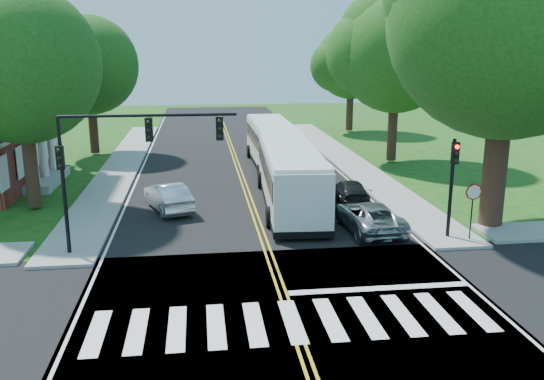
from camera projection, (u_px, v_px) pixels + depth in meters
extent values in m
plane|color=#174511|center=(290.00, 314.00, 18.59)|extent=(140.00, 140.00, 0.00)
cube|color=black|center=(244.00, 185.00, 35.90)|extent=(14.00, 96.00, 0.01)
cube|color=black|center=(290.00, 314.00, 18.58)|extent=(60.00, 12.00, 0.01)
cube|color=gold|center=(240.00, 172.00, 39.75)|extent=(0.36, 70.00, 0.01)
cube|color=silver|center=(139.00, 174.00, 38.91)|extent=(0.12, 70.00, 0.01)
cube|color=silver|center=(336.00, 169.00, 40.60)|extent=(0.12, 70.00, 0.01)
cube|color=silver|center=(292.00, 321.00, 18.10)|extent=(12.60, 3.00, 0.01)
cube|color=silver|center=(379.00, 288.00, 20.56)|extent=(6.60, 0.40, 0.01)
cube|color=gray|center=(122.00, 165.00, 41.59)|extent=(2.60, 40.00, 0.15)
cube|color=gray|center=(346.00, 160.00, 43.65)|extent=(2.60, 40.00, 0.15)
cylinder|color=#321E14|center=(496.00, 162.00, 26.89)|extent=(1.10, 1.10, 6.00)
sphere|color=#2B641D|center=(509.00, 17.00, 25.31)|extent=(10.80, 10.80, 10.80)
cylinder|color=#321E14|center=(31.00, 162.00, 30.01)|extent=(0.70, 0.70, 4.80)
sphere|color=#2B641D|center=(20.00, 64.00, 28.80)|extent=(8.00, 8.00, 8.00)
cylinder|color=#321E14|center=(93.00, 125.00, 45.52)|extent=(0.70, 0.70, 4.40)
sphere|color=#2B641D|center=(89.00, 65.00, 44.39)|extent=(7.60, 7.60, 7.60)
cylinder|color=#321E14|center=(393.00, 127.00, 42.47)|extent=(0.70, 0.70, 5.00)
sphere|color=#2B641D|center=(396.00, 54.00, 41.20)|extent=(8.40, 8.40, 8.40)
cylinder|color=#321E14|center=(350.00, 108.00, 58.06)|extent=(0.70, 0.70, 4.40)
sphere|color=#2B641D|center=(351.00, 62.00, 56.96)|extent=(7.20, 7.20, 7.20)
cube|color=silver|center=(39.00, 114.00, 35.22)|extent=(1.40, 6.00, 0.45)
cube|color=gray|center=(46.00, 180.00, 36.23)|extent=(1.80, 6.00, 0.50)
cylinder|color=silver|center=(33.00, 157.00, 33.67)|extent=(0.50, 0.50, 4.20)
cylinder|color=silver|center=(43.00, 151.00, 35.78)|extent=(0.50, 0.50, 4.20)
cylinder|color=silver|center=(51.00, 145.00, 37.90)|extent=(0.50, 0.50, 4.20)
cylinder|color=black|center=(65.00, 198.00, 23.23)|extent=(0.16, 0.16, 4.60)
cube|color=black|center=(60.00, 158.00, 22.67)|extent=(0.30, 0.22, 0.95)
sphere|color=black|center=(59.00, 151.00, 22.47)|extent=(0.18, 0.18, 0.18)
cylinder|color=black|center=(149.00, 115.00, 22.86)|extent=(7.00, 0.12, 0.12)
cube|color=black|center=(149.00, 130.00, 22.85)|extent=(0.30, 0.22, 0.95)
cube|color=black|center=(220.00, 128.00, 23.20)|extent=(0.30, 0.22, 0.95)
cylinder|color=black|center=(451.00, 188.00, 25.29)|extent=(0.16, 0.16, 4.40)
cube|color=black|center=(455.00, 153.00, 24.76)|extent=(0.30, 0.22, 0.95)
sphere|color=#FF0A05|center=(457.00, 147.00, 24.55)|extent=(0.18, 0.18, 0.18)
cylinder|color=black|center=(471.00, 215.00, 25.17)|extent=(0.06, 0.06, 2.20)
cylinder|color=#A50A07|center=(474.00, 192.00, 24.89)|extent=(0.76, 0.04, 0.76)
cube|color=silver|center=(290.00, 176.00, 30.95)|extent=(3.35, 12.49, 2.88)
cube|color=black|center=(290.00, 167.00, 30.82)|extent=(3.38, 11.63, 1.00)
cube|color=black|center=(280.00, 149.00, 36.89)|extent=(2.57, 0.24, 1.68)
cube|color=orange|center=(280.00, 135.00, 36.66)|extent=(1.78, 0.20, 0.34)
cube|color=black|center=(290.00, 199.00, 31.26)|extent=(3.41, 12.59, 0.31)
cube|color=silver|center=(290.00, 149.00, 30.58)|extent=(3.28, 12.12, 0.23)
cylinder|color=black|center=(305.00, 179.00, 35.27)|extent=(0.39, 1.02, 1.01)
cylinder|color=black|center=(261.00, 180.00, 35.08)|extent=(0.39, 1.02, 1.01)
cylinder|color=black|center=(326.00, 215.00, 27.66)|extent=(0.39, 1.02, 1.01)
cylinder|color=black|center=(269.00, 217.00, 27.47)|extent=(0.39, 1.02, 1.01)
cube|color=silver|center=(273.00, 145.00, 40.78)|extent=(2.67, 12.09, 2.81)
cube|color=black|center=(273.00, 138.00, 40.66)|extent=(2.73, 11.25, 0.97)
cube|color=black|center=(263.00, 129.00, 46.55)|extent=(2.51, 0.11, 1.64)
cube|color=orange|center=(263.00, 117.00, 46.33)|extent=(1.74, 0.11, 0.33)
cube|color=black|center=(273.00, 163.00, 41.08)|extent=(2.72, 12.19, 0.31)
cube|color=silver|center=(273.00, 125.00, 40.43)|extent=(2.62, 11.73, 0.23)
cylinder|color=black|center=(283.00, 150.00, 45.06)|extent=(0.33, 0.98, 0.98)
cylinder|color=black|center=(249.00, 151.00, 44.71)|extent=(0.33, 0.98, 0.98)
cylinder|color=black|center=(301.00, 171.00, 37.67)|extent=(0.33, 0.98, 0.98)
cylinder|color=black|center=(260.00, 172.00, 37.33)|extent=(0.33, 0.98, 0.98)
imported|color=silver|center=(168.00, 197.00, 30.20)|extent=(2.90, 4.71, 1.46)
imported|color=#A7AAAE|center=(369.00, 216.00, 26.86)|extent=(2.52, 5.07, 1.38)
imported|color=black|center=(349.00, 191.00, 32.00)|extent=(1.86, 4.20, 1.20)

